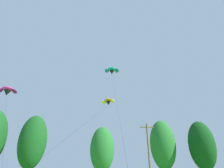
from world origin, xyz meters
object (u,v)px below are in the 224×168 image
parafoil_kite_high_magenta (7,91)px  parafoil_kite_mid_teal (112,71)px  utility_pole (149,153)px  parafoil_kite_far_orange (108,102)px

parafoil_kite_high_magenta → parafoil_kite_mid_teal: (17.74, 8.67, 9.16)m
utility_pole → parafoil_kite_high_magenta: size_ratio=0.65×
utility_pole → parafoil_kite_far_orange: (-6.10, 2.97, 9.19)m
utility_pole → parafoil_kite_far_orange: 11.42m
parafoil_kite_mid_teal → utility_pole: bearing=-58.4°
utility_pole → parafoil_kite_mid_teal: 21.27m
parafoil_kite_high_magenta → parafoil_kite_mid_teal: 21.76m
parafoil_kite_high_magenta → parafoil_kite_far_orange: parafoil_kite_high_magenta is taller
utility_pole → parafoil_kite_mid_teal: (-5.19, 8.43, 18.83)m
parafoil_kite_mid_teal → parafoil_kite_far_orange: (-0.91, -5.47, -9.63)m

